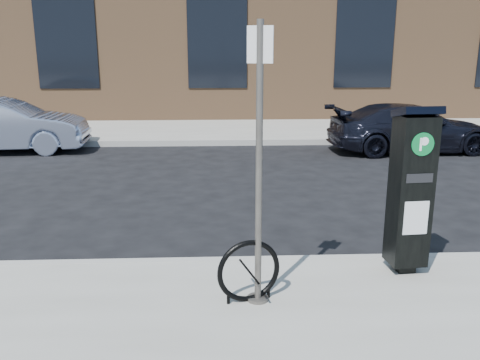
{
  "coord_description": "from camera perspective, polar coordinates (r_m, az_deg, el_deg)",
  "views": [
    {
      "loc": [
        -0.03,
        -5.66,
        2.61
      ],
      "look_at": [
        0.25,
        0.5,
        0.99
      ],
      "focal_mm": 38.0,
      "sensor_mm": 36.0,
      "label": 1
    }
  ],
  "objects": [
    {
      "name": "ground",
      "position": [
        6.24,
        -2.11,
        -10.05
      ],
      "size": [
        120.0,
        120.0,
        0.0
      ],
      "primitive_type": "plane",
      "color": "black",
      "rests_on": "ground"
    },
    {
      "name": "sidewalk_far",
      "position": [
        19.83,
        -2.49,
        7.35
      ],
      "size": [
        60.0,
        12.0,
        0.15
      ],
      "primitive_type": "cube",
      "color": "gray",
      "rests_on": "ground"
    },
    {
      "name": "curb_near",
      "position": [
        6.19,
        -2.11,
        -9.5
      ],
      "size": [
        60.0,
        0.12,
        0.16
      ],
      "primitive_type": "cube",
      "color": "#9E9B93",
      "rests_on": "ground"
    },
    {
      "name": "curb_far",
      "position": [
        13.92,
        -2.42,
        4.2
      ],
      "size": [
        60.0,
        0.12,
        0.16
      ],
      "primitive_type": "cube",
      "color": "#9E9B93",
      "rests_on": "ground"
    },
    {
      "name": "building",
      "position": [
        22.71,
        -2.63,
        18.57
      ],
      "size": [
        28.0,
        10.05,
        8.25
      ],
      "color": "brown",
      "rests_on": "ground"
    },
    {
      "name": "parking_kiosk",
      "position": [
        5.84,
        18.63,
        -0.93
      ],
      "size": [
        0.46,
        0.42,
        1.88
      ],
      "rotation": [
        0.0,
        0.0,
        0.09
      ],
      "color": "black",
      "rests_on": "sidewalk_near"
    },
    {
      "name": "sign_pole",
      "position": [
        4.76,
        2.14,
        1.08
      ],
      "size": [
        0.23,
        0.22,
        2.7
      ],
      "rotation": [
        0.0,
        0.0,
        -0.32
      ],
      "color": "#615D56",
      "rests_on": "sidewalk_near"
    },
    {
      "name": "bike_rack",
      "position": [
        5.09,
        0.99,
        -10.22
      ],
      "size": [
        0.64,
        0.22,
        0.65
      ],
      "rotation": [
        0.0,
        0.0,
        0.27
      ],
      "color": "black",
      "rests_on": "sidewalk_near"
    },
    {
      "name": "car_silver",
      "position": [
        14.28,
        -25.09,
        5.56
      ],
      "size": [
        4.22,
        1.72,
        1.36
      ],
      "primitive_type": "imported",
      "rotation": [
        0.0,
        0.0,
        1.64
      ],
      "color": "#929EBA",
      "rests_on": "ground"
    },
    {
      "name": "car_dark",
      "position": [
        13.73,
        18.62,
        5.55
      ],
      "size": [
        4.28,
        1.95,
        1.22
      ],
      "primitive_type": "imported",
      "rotation": [
        0.0,
        0.0,
        1.63
      ],
      "color": "black",
      "rests_on": "ground"
    }
  ]
}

